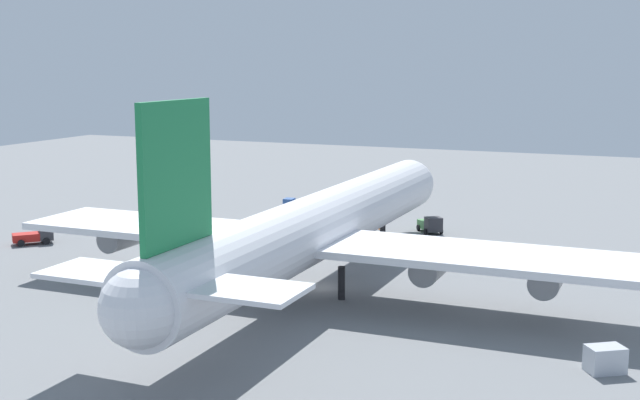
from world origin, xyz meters
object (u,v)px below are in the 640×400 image
cargo_airplane (319,227)px  cargo_container_fore (605,359)px  catering_truck (295,207)px  maintenance_van (431,225)px  baggage_tug (35,236)px  safety_cone_nose (380,227)px

cargo_airplane → cargo_container_fore: cargo_airplane is taller
catering_truck → cargo_airplane: bearing=-152.1°
catering_truck → maintenance_van: catering_truck is taller
catering_truck → cargo_container_fore: catering_truck is taller
baggage_tug → maintenance_van: 51.37m
catering_truck → maintenance_van: size_ratio=0.85×
cargo_airplane → baggage_tug: size_ratio=13.73×
cargo_airplane → maintenance_van: bearing=-5.5°
cargo_airplane → catering_truck: bearing=27.9°
cargo_container_fore → safety_cone_nose: size_ratio=4.48×
cargo_airplane → safety_cone_nose: (30.91, 3.98, -6.03)m
cargo_airplane → safety_cone_nose: bearing=7.3°
baggage_tug → cargo_container_fore: bearing=-104.7°
cargo_airplane → catering_truck: 41.30m
cargo_airplane → cargo_container_fore: (-13.01, -28.61, -5.40)m
cargo_airplane → safety_cone_nose: 31.74m
cargo_container_fore → safety_cone_nose: cargo_container_fore is taller
catering_truck → safety_cone_nose: 16.13m
catering_truck → safety_cone_nose: (-5.29, -15.22, -0.81)m
maintenance_van → safety_cone_nose: maintenance_van is taller
baggage_tug → safety_cone_nose: bearing=-55.5°
maintenance_van → safety_cone_nose: bearing=94.0°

